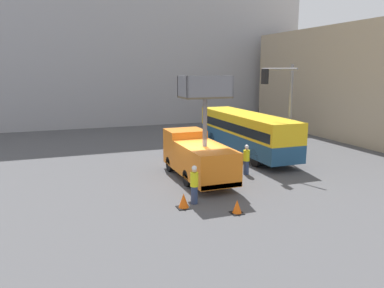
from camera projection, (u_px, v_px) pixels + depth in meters
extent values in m
plane|color=#4C4C4F|center=(196.00, 182.00, 20.84)|extent=(120.00, 120.00, 0.00)
cube|color=#9E9EA3|center=(113.00, 36.00, 43.70)|extent=(44.00, 10.00, 19.96)
cube|color=orange|center=(185.00, 147.00, 23.18)|extent=(2.25, 1.93, 2.14)
cube|color=orange|center=(205.00, 162.00, 20.26)|extent=(2.25, 4.51, 1.72)
cube|color=red|center=(222.00, 186.00, 18.37)|extent=(2.20, 0.10, 0.24)
cylinder|color=black|center=(170.00, 164.00, 23.05)|extent=(0.30, 0.91, 0.91)
cylinder|color=black|center=(199.00, 161.00, 23.71)|extent=(0.30, 0.91, 0.91)
cylinder|color=black|center=(188.00, 178.00, 20.08)|extent=(0.30, 0.91, 0.91)
cylinder|color=black|center=(221.00, 175.00, 20.75)|extent=(0.30, 0.91, 0.91)
cylinder|color=slate|center=(205.00, 122.00, 19.83)|extent=(0.24, 0.24, 2.58)
cube|color=brown|center=(205.00, 97.00, 19.57)|extent=(2.54, 1.53, 0.10)
cube|color=slate|center=(183.00, 86.00, 19.04)|extent=(0.08, 1.53, 1.05)
cube|color=slate|center=(227.00, 86.00, 19.88)|extent=(0.08, 1.53, 1.05)
cube|color=slate|center=(200.00, 85.00, 20.12)|extent=(2.54, 0.08, 1.05)
cube|color=slate|center=(211.00, 87.00, 18.79)|extent=(2.54, 0.08, 1.05)
cube|color=navy|center=(245.00, 140.00, 27.51)|extent=(2.47, 11.02, 1.14)
cube|color=yellow|center=(246.00, 123.00, 27.26)|extent=(2.47, 11.02, 1.39)
cube|color=black|center=(246.00, 126.00, 27.30)|extent=(2.49, 10.58, 0.61)
cylinder|color=black|center=(213.00, 140.00, 30.37)|extent=(0.30, 1.16, 1.16)
cylinder|color=black|center=(237.00, 138.00, 31.11)|extent=(0.30, 1.16, 1.16)
cylinder|color=black|center=(256.00, 158.00, 24.09)|extent=(0.30, 1.16, 1.16)
cylinder|color=black|center=(284.00, 155.00, 24.83)|extent=(0.30, 1.16, 1.16)
cylinder|color=slate|center=(290.00, 115.00, 24.63)|extent=(0.18, 0.18, 6.51)
cylinder|color=slate|center=(279.00, 69.00, 23.23)|extent=(0.96, 2.55, 0.13)
cube|color=black|center=(265.00, 77.00, 22.50)|extent=(0.40, 0.40, 0.90)
sphere|color=red|center=(265.00, 72.00, 22.45)|extent=(0.20, 0.20, 0.20)
cylinder|color=navy|center=(194.00, 195.00, 17.49)|extent=(0.32, 0.32, 0.84)
cylinder|color=yellow|center=(194.00, 179.00, 17.34)|extent=(0.38, 0.38, 0.67)
sphere|color=tan|center=(194.00, 170.00, 17.26)|extent=(0.23, 0.23, 0.23)
sphere|color=white|center=(194.00, 168.00, 17.24)|extent=(0.24, 0.24, 0.24)
cylinder|color=navy|center=(246.00, 168.00, 22.38)|extent=(0.32, 0.32, 0.83)
cylinder|color=yellow|center=(247.00, 156.00, 22.23)|extent=(0.38, 0.38, 0.65)
sphere|color=tan|center=(247.00, 148.00, 22.15)|extent=(0.22, 0.22, 0.22)
sphere|color=white|center=(247.00, 147.00, 22.13)|extent=(0.23, 0.23, 0.23)
cube|color=black|center=(237.00, 213.00, 16.36)|extent=(0.54, 0.54, 0.03)
cone|color=#F25B0F|center=(237.00, 207.00, 16.31)|extent=(0.43, 0.43, 0.61)
cube|color=black|center=(184.00, 208.00, 17.01)|extent=(0.60, 0.60, 0.03)
cone|color=#F25B0F|center=(184.00, 201.00, 16.95)|extent=(0.48, 0.48, 0.69)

